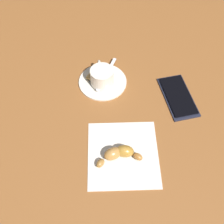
{
  "coord_description": "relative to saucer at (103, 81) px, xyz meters",
  "views": [
    {
      "loc": [
        -0.46,
        -0.03,
        0.66
      ],
      "look_at": [
        -0.02,
        0.02,
        0.02
      ],
      "focal_mm": 47.03,
      "sensor_mm": 36.0,
      "label": 1
    }
  ],
  "objects": [
    {
      "name": "teaspoon",
      "position": [
        -0.0,
        -0.0,
        0.01
      ],
      "size": [
        0.14,
        0.05,
        0.01
      ],
      "color": "silver",
      "rests_on": "saucer"
    },
    {
      "name": "espresso_cup",
      "position": [
        -0.01,
        0.0,
        0.03
      ],
      "size": [
        0.09,
        0.07,
        0.05
      ],
      "color": "silver",
      "rests_on": "saucer"
    },
    {
      "name": "ground_plane",
      "position": [
        -0.09,
        -0.05,
        -0.0
      ],
      "size": [
        1.8,
        1.8,
        0.0
      ],
      "primitive_type": "plane",
      "color": "brown"
    },
    {
      "name": "saucer",
      "position": [
        0.0,
        0.0,
        0.0
      ],
      "size": [
        0.14,
        0.14,
        0.01
      ],
      "primitive_type": "cylinder",
      "color": "silver",
      "rests_on": "ground"
    },
    {
      "name": "cell_phone",
      "position": [
        -0.03,
        -0.22,
        0.0
      ],
      "size": [
        0.17,
        0.12,
        0.01
      ],
      "color": "#1E2030",
      "rests_on": "ground"
    },
    {
      "name": "napkin",
      "position": [
        -0.23,
        -0.08,
        -0.0
      ],
      "size": [
        0.21,
        0.2,
        0.0
      ],
      "primitive_type": "cube",
      "rotation": [
        0.0,
        0.0,
        0.14
      ],
      "color": "silver",
      "rests_on": "ground"
    },
    {
      "name": "sugar_packet",
      "position": [
        0.02,
        0.03,
        0.01
      ],
      "size": [
        0.06,
        0.04,
        0.01
      ],
      "primitive_type": "cube",
      "rotation": [
        0.0,
        0.0,
        9.02
      ],
      "color": "tan",
      "rests_on": "saucer"
    },
    {
      "name": "croissant",
      "position": [
        -0.23,
        -0.07,
        0.01
      ],
      "size": [
        0.07,
        0.12,
        0.03
      ],
      "color": "#9A632D",
      "rests_on": "napkin"
    }
  ]
}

